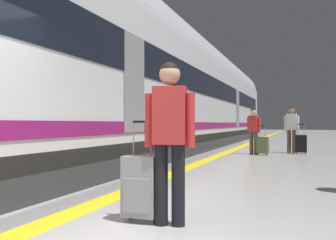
{
  "coord_description": "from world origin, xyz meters",
  "views": [
    {
      "loc": [
        1.9,
        -2.35,
        1.08
      ],
      "look_at": [
        -0.62,
        4.24,
        1.15
      ],
      "focal_mm": 36.95,
      "sensor_mm": 36.0,
      "label": 1
    }
  ],
  "objects": [
    {
      "name": "safety_line_strip",
      "position": [
        -0.67,
        10.0,
        0.0
      ],
      "size": [
        0.36,
        80.0,
        0.01
      ],
      "primitive_type": "cube",
      "color": "yellow",
      "rests_on": "ground"
    },
    {
      "name": "suitcase_mid",
      "position": [
        1.93,
        10.73,
        0.37
      ],
      "size": [
        0.39,
        0.25,
        1.06
      ],
      "color": "black",
      "rests_on": "ground"
    },
    {
      "name": "passenger_near",
      "position": [
        0.39,
        9.97,
        0.93
      ],
      "size": [
        0.48,
        0.29,
        1.61
      ],
      "color": "brown",
      "rests_on": "ground"
    },
    {
      "name": "traveller_foreground",
      "position": [
        0.6,
        1.09,
        1.01
      ],
      "size": [
        0.54,
        0.26,
        1.74
      ],
      "color": "black",
      "rests_on": "ground"
    },
    {
      "name": "passenger_mid",
      "position": [
        1.61,
        11.05,
        0.99
      ],
      "size": [
        0.53,
        0.24,
        1.7
      ],
      "color": "brown",
      "rests_on": "ground"
    },
    {
      "name": "tactile_edge_band",
      "position": [
        -0.98,
        10.0,
        0.0
      ],
      "size": [
        0.58,
        80.0,
        0.01
      ],
      "primitive_type": "cube",
      "color": "slate",
      "rests_on": "ground"
    },
    {
      "name": "high_speed_train",
      "position": [
        -2.73,
        9.53,
        2.51
      ],
      "size": [
        2.94,
        36.06,
        4.97
      ],
      "color": "#38383D",
      "rests_on": "ground"
    },
    {
      "name": "suitcase_near",
      "position": [
        0.71,
        9.82,
        0.34
      ],
      "size": [
        0.41,
        0.29,
        1.01
      ],
      "color": "#596038",
      "rests_on": "ground"
    },
    {
      "name": "rolling_suitcase_foreground",
      "position": [
        0.25,
        1.1,
        0.39
      ],
      "size": [
        0.39,
        0.26,
        1.12
      ],
      "color": "#9E9EA3",
      "rests_on": "ground"
    }
  ]
}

